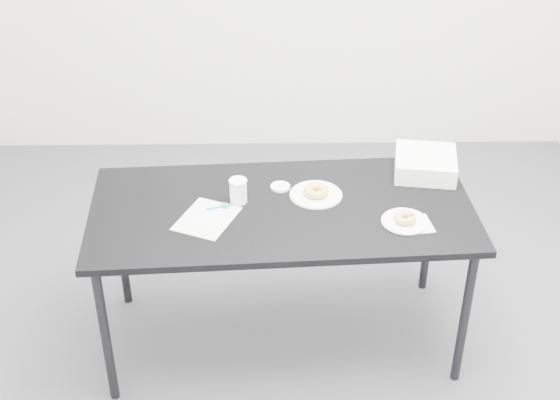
{
  "coord_description": "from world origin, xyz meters",
  "views": [
    {
      "loc": [
        -0.05,
        -2.83,
        2.66
      ],
      "look_at": [
        -0.01,
        0.02,
        0.81
      ],
      "focal_mm": 50.0,
      "sensor_mm": 36.0,
      "label": 1
    }
  ],
  "objects_px": {
    "bakery_box": "(425,164)",
    "donut_near": "(405,218)",
    "table": "(282,218)",
    "plate_far": "(316,195)",
    "plate_near": "(405,221)",
    "coffee_cup": "(238,191)",
    "pen": "(221,207)",
    "scorecard": "(207,218)",
    "donut_far": "(316,191)"
  },
  "relations": [
    {
      "from": "pen",
      "to": "coffee_cup",
      "type": "bearing_deg",
      "value": 12.05
    },
    {
      "from": "plate_far",
      "to": "coffee_cup",
      "type": "xyz_separation_m",
      "value": [
        -0.35,
        -0.05,
        0.05
      ]
    },
    {
      "from": "table",
      "to": "donut_near",
      "type": "distance_m",
      "value": 0.54
    },
    {
      "from": "scorecard",
      "to": "donut_far",
      "type": "relative_size",
      "value": 2.44
    },
    {
      "from": "scorecard",
      "to": "bakery_box",
      "type": "relative_size",
      "value": 0.97
    },
    {
      "from": "pen",
      "to": "donut_far",
      "type": "relative_size",
      "value": 1.13
    },
    {
      "from": "table",
      "to": "donut_near",
      "type": "bearing_deg",
      "value": -17.1
    },
    {
      "from": "plate_near",
      "to": "plate_far",
      "type": "distance_m",
      "value": 0.43
    },
    {
      "from": "table",
      "to": "coffee_cup",
      "type": "distance_m",
      "value": 0.23
    },
    {
      "from": "plate_far",
      "to": "scorecard",
      "type": "bearing_deg",
      "value": -159.68
    },
    {
      "from": "table",
      "to": "plate_far",
      "type": "height_order",
      "value": "plate_far"
    },
    {
      "from": "bakery_box",
      "to": "scorecard",
      "type": "bearing_deg",
      "value": -150.94
    },
    {
      "from": "pen",
      "to": "plate_far",
      "type": "bearing_deg",
      "value": -6.81
    },
    {
      "from": "plate_far",
      "to": "coffee_cup",
      "type": "bearing_deg",
      "value": -172.32
    },
    {
      "from": "donut_far",
      "to": "donut_near",
      "type": "bearing_deg",
      "value": -30.84
    },
    {
      "from": "donut_far",
      "to": "plate_far",
      "type": "bearing_deg",
      "value": 0.0
    },
    {
      "from": "scorecard",
      "to": "plate_far",
      "type": "bearing_deg",
      "value": 43.98
    },
    {
      "from": "plate_near",
      "to": "donut_near",
      "type": "bearing_deg",
      "value": 0.0
    },
    {
      "from": "scorecard",
      "to": "bakery_box",
      "type": "distance_m",
      "value": 1.07
    },
    {
      "from": "pen",
      "to": "donut_near",
      "type": "relative_size",
      "value": 1.33
    },
    {
      "from": "donut_near",
      "to": "plate_far",
      "type": "height_order",
      "value": "donut_near"
    },
    {
      "from": "table",
      "to": "bakery_box",
      "type": "height_order",
      "value": "bakery_box"
    },
    {
      "from": "plate_far",
      "to": "donut_far",
      "type": "relative_size",
      "value": 2.13
    },
    {
      "from": "plate_near",
      "to": "plate_far",
      "type": "xyz_separation_m",
      "value": [
        -0.37,
        0.22,
        -0.0
      ]
    },
    {
      "from": "table",
      "to": "bakery_box",
      "type": "bearing_deg",
      "value": 19.5
    },
    {
      "from": "donut_far",
      "to": "coffee_cup",
      "type": "height_order",
      "value": "coffee_cup"
    },
    {
      "from": "table",
      "to": "coffee_cup",
      "type": "bearing_deg",
      "value": 163.51
    },
    {
      "from": "table",
      "to": "plate_far",
      "type": "relative_size",
      "value": 7.29
    },
    {
      "from": "coffee_cup",
      "to": "donut_near",
      "type": "bearing_deg",
      "value": -13.61
    },
    {
      "from": "scorecard",
      "to": "pen",
      "type": "xyz_separation_m",
      "value": [
        0.06,
        0.08,
        0.01
      ]
    },
    {
      "from": "table",
      "to": "scorecard",
      "type": "height_order",
      "value": "scorecard"
    },
    {
      "from": "table",
      "to": "plate_far",
      "type": "bearing_deg",
      "value": 27.33
    },
    {
      "from": "plate_near",
      "to": "coffee_cup",
      "type": "height_order",
      "value": "coffee_cup"
    },
    {
      "from": "pen",
      "to": "coffee_cup",
      "type": "relative_size",
      "value": 1.11
    },
    {
      "from": "plate_far",
      "to": "plate_near",
      "type": "bearing_deg",
      "value": -30.84
    },
    {
      "from": "pen",
      "to": "bakery_box",
      "type": "height_order",
      "value": "bakery_box"
    },
    {
      "from": "plate_far",
      "to": "donut_far",
      "type": "xyz_separation_m",
      "value": [
        0.0,
        0.0,
        0.02
      ]
    },
    {
      "from": "scorecard",
      "to": "plate_near",
      "type": "xyz_separation_m",
      "value": [
        0.85,
        -0.04,
        0.0
      ]
    },
    {
      "from": "table",
      "to": "donut_near",
      "type": "height_order",
      "value": "donut_near"
    },
    {
      "from": "coffee_cup",
      "to": "pen",
      "type": "bearing_deg",
      "value": -148.62
    },
    {
      "from": "plate_far",
      "to": "coffee_cup",
      "type": "distance_m",
      "value": 0.35
    },
    {
      "from": "donut_near",
      "to": "donut_far",
      "type": "relative_size",
      "value": 0.85
    },
    {
      "from": "bakery_box",
      "to": "plate_far",
      "type": "bearing_deg",
      "value": -150.95
    },
    {
      "from": "donut_far",
      "to": "scorecard",
      "type": "bearing_deg",
      "value": -159.68
    },
    {
      "from": "plate_near",
      "to": "donut_far",
      "type": "height_order",
      "value": "donut_far"
    },
    {
      "from": "pen",
      "to": "bakery_box",
      "type": "bearing_deg",
      "value": -2.43
    },
    {
      "from": "bakery_box",
      "to": "donut_near",
      "type": "bearing_deg",
      "value": -101.87
    },
    {
      "from": "plate_near",
      "to": "donut_near",
      "type": "relative_size",
      "value": 2.13
    },
    {
      "from": "scorecard",
      "to": "plate_near",
      "type": "bearing_deg",
      "value": 20.82
    },
    {
      "from": "scorecard",
      "to": "bakery_box",
      "type": "bearing_deg",
      "value": 43.98
    }
  ]
}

